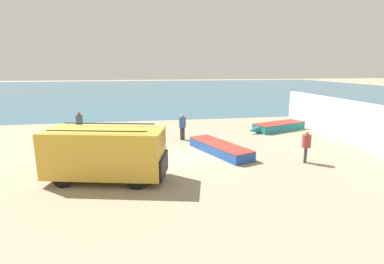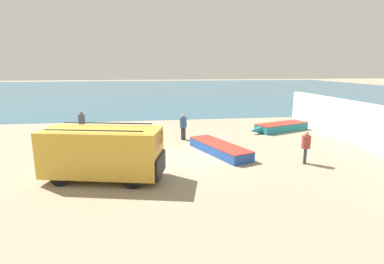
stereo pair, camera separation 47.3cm
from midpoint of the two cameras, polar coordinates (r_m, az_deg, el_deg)
ground_plane at (r=16.15m, az=0.11°, el=-5.10°), size 200.00×200.00×0.00m
sea_water at (r=67.45m, az=-6.58°, el=8.14°), size 120.00×80.00×0.01m
harbor_wall at (r=21.31m, az=30.49°, el=1.15°), size 0.50×17.43×2.67m
parked_van at (r=13.43m, az=-15.61°, el=-3.69°), size 5.39×3.15×2.38m
fishing_rowboat_0 at (r=17.31m, az=5.64°, el=-2.99°), size 2.87×5.58×0.56m
fishing_rowboat_1 at (r=19.80m, az=-13.13°, el=-1.30°), size 4.57×3.00×0.56m
fishing_rowboat_2 at (r=24.04m, az=16.92°, el=0.91°), size 5.23×2.82×0.60m
fisherman_0 at (r=22.57m, az=-19.71°, el=1.96°), size 0.46×0.46×1.77m
fisherman_1 at (r=16.23m, az=21.67°, el=-2.21°), size 0.44×0.44×1.68m
fisherman_2 at (r=20.08m, az=-1.01°, el=1.48°), size 0.46×0.46×1.77m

